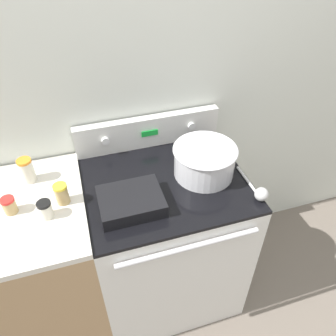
{
  "coord_description": "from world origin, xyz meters",
  "views": [
    {
      "loc": [
        -0.34,
        -0.8,
        2.02
      ],
      "look_at": [
        0.02,
        0.35,
        1.0
      ],
      "focal_mm": 35.0,
      "sensor_mm": 36.0,
      "label": 1
    }
  ],
  "objects_px": {
    "spice_jar_yellow_cap": "(62,194)",
    "casserole_dish": "(131,201)",
    "mixing_bowl": "(205,160)",
    "spice_jar_black_cap": "(45,210)",
    "spice_jar_orange_cap": "(27,170)",
    "spice_jar_red_cap": "(9,205)",
    "ladle": "(259,192)"
  },
  "relations": [
    {
      "from": "ladle",
      "to": "casserole_dish",
      "type": "bearing_deg",
      "value": 168.79
    },
    {
      "from": "spice_jar_yellow_cap",
      "to": "ladle",
      "type": "bearing_deg",
      "value": -14.47
    },
    {
      "from": "mixing_bowl",
      "to": "casserole_dish",
      "type": "bearing_deg",
      "value": -163.47
    },
    {
      "from": "spice_jar_black_cap",
      "to": "spice_jar_orange_cap",
      "type": "relative_size",
      "value": 0.67
    },
    {
      "from": "spice_jar_yellow_cap",
      "to": "casserole_dish",
      "type": "bearing_deg",
      "value": -20.72
    },
    {
      "from": "spice_jar_orange_cap",
      "to": "casserole_dish",
      "type": "bearing_deg",
      "value": -35.19
    },
    {
      "from": "casserole_dish",
      "to": "spice_jar_red_cap",
      "type": "relative_size",
      "value": 3.57
    },
    {
      "from": "mixing_bowl",
      "to": "spice_jar_black_cap",
      "type": "bearing_deg",
      "value": -174.17
    },
    {
      "from": "mixing_bowl",
      "to": "ladle",
      "type": "xyz_separation_m",
      "value": [
        0.18,
        -0.23,
        -0.06
      ]
    },
    {
      "from": "spice_jar_yellow_cap",
      "to": "spice_jar_black_cap",
      "type": "relative_size",
      "value": 1.2
    },
    {
      "from": "casserole_dish",
      "to": "spice_jar_red_cap",
      "type": "height_order",
      "value": "spice_jar_red_cap"
    },
    {
      "from": "spice_jar_yellow_cap",
      "to": "spice_jar_black_cap",
      "type": "height_order",
      "value": "spice_jar_yellow_cap"
    },
    {
      "from": "casserole_dish",
      "to": "spice_jar_black_cap",
      "type": "relative_size",
      "value": 3.37
    },
    {
      "from": "casserole_dish",
      "to": "ladle",
      "type": "xyz_separation_m",
      "value": [
        0.57,
        -0.11,
        -0.01
      ]
    },
    {
      "from": "casserole_dish",
      "to": "spice_jar_red_cap",
      "type": "distance_m",
      "value": 0.52
    },
    {
      "from": "spice_jar_orange_cap",
      "to": "spice_jar_red_cap",
      "type": "relative_size",
      "value": 1.59
    },
    {
      "from": "mixing_bowl",
      "to": "spice_jar_yellow_cap",
      "type": "distance_m",
      "value": 0.68
    },
    {
      "from": "casserole_dish",
      "to": "spice_jar_orange_cap",
      "type": "xyz_separation_m",
      "value": [
        -0.43,
        0.3,
        0.04
      ]
    },
    {
      "from": "casserole_dish",
      "to": "spice_jar_yellow_cap",
      "type": "bearing_deg",
      "value": 159.28
    },
    {
      "from": "spice_jar_yellow_cap",
      "to": "mixing_bowl",
      "type": "bearing_deg",
      "value": 0.73
    },
    {
      "from": "casserole_dish",
      "to": "spice_jar_yellow_cap",
      "type": "xyz_separation_m",
      "value": [
        -0.29,
        0.11,
        0.02
      ]
    },
    {
      "from": "ladle",
      "to": "spice_jar_orange_cap",
      "type": "distance_m",
      "value": 1.09
    },
    {
      "from": "spice_jar_black_cap",
      "to": "spice_jar_orange_cap",
      "type": "height_order",
      "value": "spice_jar_orange_cap"
    },
    {
      "from": "mixing_bowl",
      "to": "ladle",
      "type": "distance_m",
      "value": 0.3
    },
    {
      "from": "mixing_bowl",
      "to": "spice_jar_red_cap",
      "type": "height_order",
      "value": "mixing_bowl"
    },
    {
      "from": "mixing_bowl",
      "to": "spice_jar_orange_cap",
      "type": "bearing_deg",
      "value": 167.19
    },
    {
      "from": "spice_jar_yellow_cap",
      "to": "spice_jar_red_cap",
      "type": "distance_m",
      "value": 0.22
    },
    {
      "from": "mixing_bowl",
      "to": "casserole_dish",
      "type": "distance_m",
      "value": 0.41
    },
    {
      "from": "spice_jar_orange_cap",
      "to": "spice_jar_red_cap",
      "type": "xyz_separation_m",
      "value": [
        -0.07,
        -0.19,
        -0.02
      ]
    },
    {
      "from": "ladle",
      "to": "spice_jar_black_cap",
      "type": "relative_size",
      "value": 3.15
    },
    {
      "from": "spice_jar_yellow_cap",
      "to": "spice_jar_red_cap",
      "type": "bearing_deg",
      "value": 178.55
    },
    {
      "from": "spice_jar_yellow_cap",
      "to": "spice_jar_red_cap",
      "type": "height_order",
      "value": "spice_jar_yellow_cap"
    }
  ]
}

